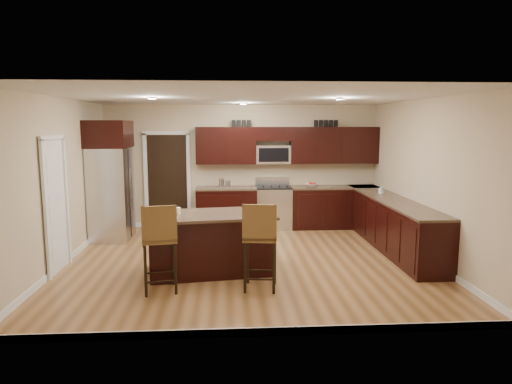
{
  "coord_description": "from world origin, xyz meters",
  "views": [
    {
      "loc": [
        -0.34,
        -7.38,
        2.27
      ],
      "look_at": [
        0.16,
        0.4,
        1.12
      ],
      "focal_mm": 32.0,
      "sensor_mm": 36.0,
      "label": 1
    }
  ],
  "objects": [
    {
      "name": "island_jar",
      "position": [
        -1.1,
        -0.5,
        0.97
      ],
      "size": [
        0.1,
        0.1,
        0.1
      ],
      "primitive_type": "cylinder",
      "color": "white",
      "rests_on": "island"
    },
    {
      "name": "wall_right",
      "position": [
        3.0,
        0.0,
        1.35
      ],
      "size": [
        0.0,
        5.5,
        5.5
      ],
      "primitive_type": "plane",
      "rotation": [
        1.57,
        0.0,
        -1.57
      ],
      "color": "#C6B18F",
      "rests_on": "floor"
    },
    {
      "name": "wall_back",
      "position": [
        0.0,
        2.75,
        1.35
      ],
      "size": [
        6.0,
        0.0,
        6.0
      ],
      "primitive_type": "plane",
      "rotation": [
        1.57,
        0.0,
        0.0
      ],
      "color": "#C6B18F",
      "rests_on": "floor"
    },
    {
      "name": "island",
      "position": [
        -0.6,
        -0.5,
        0.43
      ],
      "size": [
        2.05,
        1.26,
        0.92
      ],
      "rotation": [
        0.0,
        0.0,
        0.13
      ],
      "color": "black",
      "rests_on": "floor"
    },
    {
      "name": "microwave",
      "position": [
        0.68,
        2.6,
        1.62
      ],
      "size": [
        0.76,
        0.31,
        0.4
      ],
      "primitive_type": "cube",
      "color": "silver",
      "rests_on": "upper_cabinets"
    },
    {
      "name": "canister_short",
      "position": [
        -0.32,
        2.45,
        0.99
      ],
      "size": [
        0.11,
        0.11,
        0.14
      ],
      "primitive_type": "cylinder",
      "color": "silver",
      "rests_on": "base_cabinets"
    },
    {
      "name": "soap_bottle",
      "position": [
        2.7,
        1.32,
        1.0
      ],
      "size": [
        0.1,
        0.1,
        0.17
      ],
      "primitive_type": "imported",
      "rotation": [
        0.0,
        0.0,
        0.38
      ],
      "color": "#B2B2B2",
      "rests_on": "base_cabinets"
    },
    {
      "name": "fruit_bowl",
      "position": [
        1.53,
        2.45,
        0.95
      ],
      "size": [
        0.29,
        0.29,
        0.07
      ],
      "primitive_type": "imported",
      "rotation": [
        0.0,
        0.0,
        -0.02
      ],
      "color": "silver",
      "rests_on": "base_cabinets"
    },
    {
      "name": "ceiling",
      "position": [
        0.0,
        0.0,
        2.7
      ],
      "size": [
        6.0,
        6.0,
        0.0
      ],
      "primitive_type": "plane",
      "rotation": [
        3.14,
        0.0,
        0.0
      ],
      "color": "silver",
      "rests_on": "wall_back"
    },
    {
      "name": "wall_left",
      "position": [
        -3.0,
        0.0,
        1.35
      ],
      "size": [
        0.0,
        5.5,
        5.5
      ],
      "primitive_type": "plane",
      "rotation": [
        1.57,
        0.0,
        1.57
      ],
      "color": "#C6B18F",
      "rests_on": "floor"
    },
    {
      "name": "stool_left",
      "position": [
        -1.25,
        -1.35,
        0.76
      ],
      "size": [
        0.53,
        0.53,
        1.22
      ],
      "rotation": [
        0.0,
        0.0,
        0.19
      ],
      "color": "brown",
      "rests_on": "floor"
    },
    {
      "name": "floor",
      "position": [
        0.0,
        0.0,
        0.0
      ],
      "size": [
        6.0,
        6.0,
        0.0
      ],
      "primitive_type": "plane",
      "color": "olive",
      "rests_on": "ground"
    },
    {
      "name": "stool_right",
      "position": [
        0.11,
        -1.35,
        0.76
      ],
      "size": [
        0.52,
        0.52,
        1.23
      ],
      "rotation": [
        0.0,
        0.0,
        -0.14
      ],
      "color": "brown",
      "rests_on": "floor"
    },
    {
      "name": "letter_decor",
      "position": [
        0.9,
        2.58,
        2.29
      ],
      "size": [
        2.2,
        0.03,
        0.15
      ],
      "primitive_type": null,
      "color": "black",
      "rests_on": "upper_cabinets"
    },
    {
      "name": "doorway",
      "position": [
        -1.65,
        2.73,
        1.03
      ],
      "size": [
        0.85,
        0.03,
        2.06
      ],
      "primitive_type": "cube",
      "color": "black",
      "rests_on": "floor"
    },
    {
      "name": "base_cabinets",
      "position": [
        1.9,
        1.45,
        0.46
      ],
      "size": [
        4.02,
        3.96,
        0.92
      ],
      "color": "black",
      "rests_on": "floor"
    },
    {
      "name": "pantry_door",
      "position": [
        -2.98,
        -0.3,
        1.02
      ],
      "size": [
        0.03,
        0.8,
        2.04
      ],
      "primitive_type": "cube",
      "color": "white",
      "rests_on": "floor"
    },
    {
      "name": "upper_cabinets",
      "position": [
        1.04,
        2.58,
        1.84
      ],
      "size": [
        4.0,
        0.33,
        0.8
      ],
      "color": "black",
      "rests_on": "wall_back"
    },
    {
      "name": "refrigerator",
      "position": [
        -2.62,
        1.67,
        1.21
      ],
      "size": [
        0.79,
        0.97,
        2.35
      ],
      "color": "silver",
      "rests_on": "floor"
    },
    {
      "name": "floor_mat",
      "position": [
        0.1,
        1.94,
        0.01
      ],
      "size": [
        1.11,
        0.88,
        0.01
      ],
      "primitive_type": "cube",
      "rotation": [
        0.0,
        0.0,
        0.27
      ],
      "color": "brown",
      "rests_on": "floor"
    },
    {
      "name": "canister_tall",
      "position": [
        -0.45,
        2.45,
        1.02
      ],
      "size": [
        0.12,
        0.12,
        0.2
      ],
      "primitive_type": "cylinder",
      "color": "silver",
      "rests_on": "base_cabinets"
    },
    {
      "name": "range",
      "position": [
        0.68,
        2.45,
        0.47
      ],
      "size": [
        0.76,
        0.64,
        1.11
      ],
      "color": "silver",
      "rests_on": "floor"
    }
  ]
}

